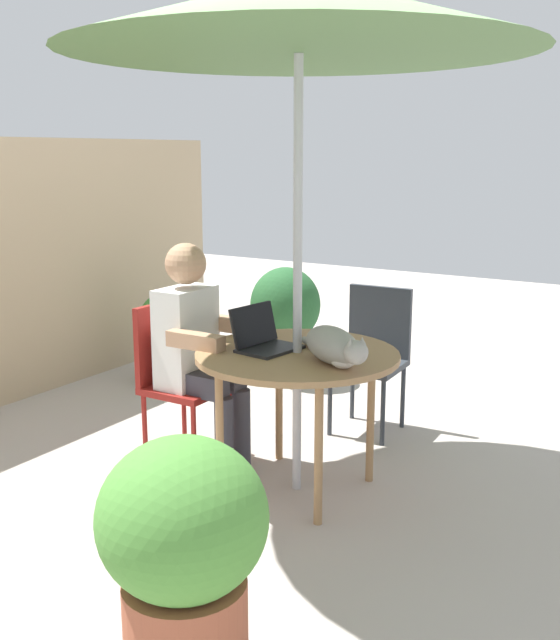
{
  "coord_description": "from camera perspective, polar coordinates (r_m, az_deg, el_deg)",
  "views": [
    {
      "loc": [
        -3.11,
        -1.82,
        1.69
      ],
      "look_at": [
        0.0,
        0.1,
        0.87
      ],
      "focal_mm": 42.54,
      "sensor_mm": 36.0,
      "label": 1
    }
  ],
  "objects": [
    {
      "name": "ground_plane",
      "position": [
        3.98,
        1.25,
        -12.51
      ],
      "size": [
        14.0,
        14.0,
        0.0
      ],
      "primitive_type": "plane",
      "color": "#ADA399"
    },
    {
      "name": "patio_table",
      "position": [
        3.75,
        1.3,
        -3.32
      ],
      "size": [
        1.01,
        1.01,
        0.72
      ],
      "color": "#9E754C",
      "rests_on": "ground"
    },
    {
      "name": "patio_umbrella",
      "position": [
        3.65,
        1.44,
        21.94
      ],
      "size": [
        2.2,
        2.2,
        2.45
      ],
      "color": "#B7B7BC",
      "rests_on": "ground"
    },
    {
      "name": "chair_occupied",
      "position": [
        4.23,
        -7.9,
        -3.7
      ],
      "size": [
        0.4,
        0.4,
        0.88
      ],
      "color": "maroon",
      "rests_on": "ground"
    },
    {
      "name": "chair_empty",
      "position": [
        4.68,
        7.04,
        -2.07
      ],
      "size": [
        0.42,
        0.42,
        0.88
      ],
      "color": "#33383F",
      "rests_on": "ground"
    },
    {
      "name": "person_seated",
      "position": [
        4.08,
        -6.27,
        -1.74
      ],
      "size": [
        0.48,
        0.48,
        1.22
      ],
      "color": "white",
      "rests_on": "ground"
    },
    {
      "name": "laptop",
      "position": [
        3.78,
        -1.4,
        -1.25
      ],
      "size": [
        0.33,
        0.29,
        0.21
      ],
      "color": "black",
      "rests_on": "patio_table"
    },
    {
      "name": "cat",
      "position": [
        3.51,
        4.14,
        -2.01
      ],
      "size": [
        0.44,
        0.54,
        0.17
      ],
      "color": "gray",
      "rests_on": "patio_table"
    },
    {
      "name": "potted_plant_near_fence",
      "position": [
        5.66,
        0.4,
        0.12
      ],
      "size": [
        0.52,
        0.52,
        0.85
      ],
      "color": "#595654",
      "rests_on": "ground"
    },
    {
      "name": "potted_plant_by_chair",
      "position": [
        5.69,
        -8.85,
        -1.11
      ],
      "size": [
        0.34,
        0.34,
        0.66
      ],
      "color": "#33383D",
      "rests_on": "ground"
    },
    {
      "name": "potted_plant_corner",
      "position": [
        2.45,
        -7.25,
        -17.08
      ],
      "size": [
        0.53,
        0.53,
        0.85
      ],
      "color": "#9E5138",
      "rests_on": "ground"
    }
  ]
}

